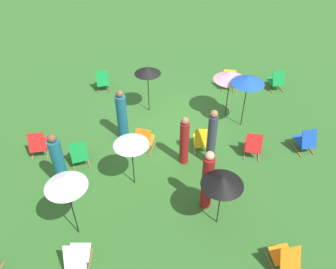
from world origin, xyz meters
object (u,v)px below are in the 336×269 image
(deckchair_0, at_px, (276,80))
(deckchair_6, at_px, (103,81))
(deckchair_4, at_px, (306,141))
(person_3, at_px, (207,181))
(deckchair_9, at_px, (253,145))
(person_2, at_px, (184,141))
(deckchair_3, at_px, (202,140))
(deckchair_8, at_px, (79,154))
(umbrella_4, at_px, (230,75))
(person_1, at_px, (59,162))
(deckchair_1, at_px, (285,258))
(umbrella_0, at_px, (131,141))
(umbrella_2, at_px, (248,80))
(umbrella_3, at_px, (223,181))
(deckchair_7, at_px, (38,144))
(umbrella_5, at_px, (65,182))
(person_0, at_px, (212,138))
(person_4, at_px, (122,116))
(umbrella_1, at_px, (148,70))
(deckchair_10, at_px, (144,140))
(deckchair_2, at_px, (77,256))
(deckchair_5, at_px, (229,80))

(deckchair_0, bearing_deg, deckchair_6, -10.45)
(deckchair_4, xyz_separation_m, person_3, (3.40, 2.07, 0.54))
(deckchair_0, distance_m, deckchair_9, 4.20)
(deckchair_4, height_order, person_2, person_2)
(deckchair_3, xyz_separation_m, deckchair_8, (3.74, 0.46, 0.00))
(umbrella_4, distance_m, person_2, 2.99)
(deckchair_0, relative_size, person_1, 0.45)
(deckchair_0, xyz_separation_m, deckchair_1, (2.01, 7.59, 0.00))
(person_3, bearing_deg, deckchair_9, -1.99)
(umbrella_0, distance_m, person_1, 2.10)
(umbrella_2, relative_size, umbrella_3, 1.14)
(person_1, bearing_deg, deckchair_9, 49.08)
(deckchair_6, relative_size, person_1, 0.45)
(deckchair_7, bearing_deg, deckchair_9, 171.13)
(deckchair_4, xyz_separation_m, deckchair_6, (6.67, -3.95, 0.00))
(deckchair_4, bearing_deg, umbrella_5, 14.38)
(deckchair_6, bearing_deg, umbrella_0, 95.08)
(deckchair_6, distance_m, umbrella_4, 5.11)
(deckchair_3, height_order, person_1, person_1)
(person_3, bearing_deg, person_2, 53.81)
(umbrella_5, distance_m, person_3, 3.44)
(deckchair_8, distance_m, umbrella_2, 5.69)
(deckchair_6, bearing_deg, umbrella_5, 80.35)
(umbrella_3, distance_m, person_0, 2.31)
(deckchair_3, xyz_separation_m, person_4, (2.49, -0.75, 0.46))
(deckchair_9, relative_size, umbrella_1, 0.48)
(deckchair_9, relative_size, deckchair_10, 0.99)
(deckchair_2, height_order, umbrella_0, umbrella_0)
(deckchair_5, xyz_separation_m, person_3, (1.69, 5.86, 0.54))
(deckchair_9, distance_m, person_1, 5.73)
(umbrella_0, xyz_separation_m, umbrella_2, (-3.60, -2.54, 0.23))
(deckchair_5, distance_m, umbrella_4, 2.26)
(umbrella_0, height_order, person_4, person_4)
(umbrella_1, relative_size, person_1, 0.96)
(umbrella_4, bearing_deg, deckchair_7, 15.87)
(umbrella_3, xyz_separation_m, person_4, (2.55, -3.57, -0.70))
(deckchair_9, height_order, umbrella_0, umbrella_0)
(deckchair_3, relative_size, person_0, 0.44)
(deckchair_10, distance_m, umbrella_4, 3.57)
(deckchair_8, distance_m, person_3, 4.02)
(deckchair_8, relative_size, umbrella_3, 0.52)
(deckchair_2, distance_m, deckchair_10, 4.20)
(deckchair_7, xyz_separation_m, umbrella_5, (-1.63, 3.00, 1.44))
(umbrella_2, bearing_deg, deckchair_9, 90.78)
(deckchair_2, bearing_deg, deckchair_0, -129.59)
(person_2, xyz_separation_m, person_3, (-0.43, 1.70, 0.11))
(umbrella_2, bearing_deg, umbrella_5, 40.04)
(deckchair_4, xyz_separation_m, deckchair_5, (1.71, -3.80, 0.00))
(deckchair_9, distance_m, umbrella_3, 3.13)
(deckchair_1, height_order, deckchair_2, same)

